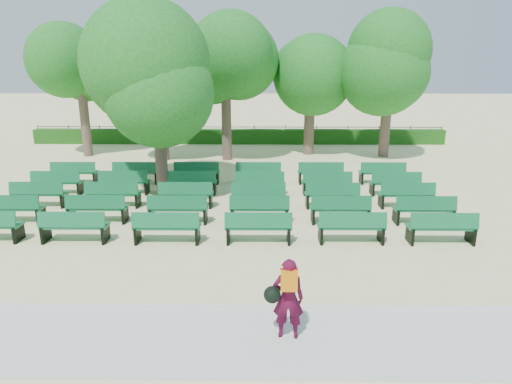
% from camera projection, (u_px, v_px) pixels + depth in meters
% --- Properties ---
extents(ground, '(120.00, 120.00, 0.00)m').
position_uv_depth(ground, '(220.00, 214.00, 15.70)').
color(ground, beige).
extents(paving, '(30.00, 2.20, 0.06)m').
position_uv_depth(paving, '(186.00, 340.00, 8.59)').
color(paving, silver).
rests_on(paving, ground).
extents(curb, '(30.00, 0.12, 0.10)m').
position_uv_depth(curb, '(194.00, 308.00, 9.69)').
color(curb, silver).
rests_on(curb, ground).
extents(hedge, '(26.00, 0.70, 0.90)m').
position_uv_depth(hedge, '(239.00, 136.00, 29.03)').
color(hedge, '#1B5014').
rests_on(hedge, ground).
extents(fence, '(26.00, 0.10, 1.02)m').
position_uv_depth(fence, '(239.00, 142.00, 29.54)').
color(fence, black).
rests_on(fence, ground).
extents(tree_line, '(21.80, 6.80, 7.04)m').
position_uv_depth(tree_line, '(235.00, 156.00, 25.31)').
color(tree_line, '#1F7022').
rests_on(tree_line, ground).
extents(bench_array, '(1.97, 0.76, 1.21)m').
position_uv_depth(bench_array, '(222.00, 204.00, 16.51)').
color(bench_array, '#116237').
rests_on(bench_array, ground).
extents(tree_among, '(4.78, 4.78, 6.43)m').
position_uv_depth(tree_among, '(157.00, 84.00, 16.82)').
color(tree_among, brown).
rests_on(tree_among, ground).
extents(person, '(0.76, 0.47, 1.59)m').
position_uv_depth(person, '(287.00, 297.00, 8.43)').
color(person, '#470A23').
rests_on(person, ground).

